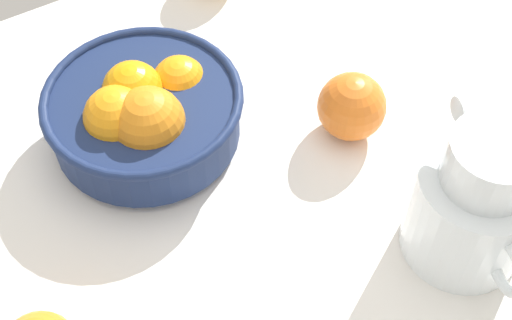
{
  "coord_description": "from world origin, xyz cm",
  "views": [
    {
      "loc": [
        -25.02,
        -39.43,
        71.2
      ],
      "look_at": [
        0.86,
        3.73,
        5.5
      ],
      "focal_mm": 51.72,
      "sensor_mm": 36.0,
      "label": 1
    }
  ],
  "objects": [
    {
      "name": "loose_orange_4",
      "position": [
        15.53,
        5.62,
        4.22
      ],
      "size": [
        8.44,
        8.44,
        8.44
      ],
      "primitive_type": "sphere",
      "color": "orange",
      "rests_on": "ground_plane"
    },
    {
      "name": "fruit_bowl",
      "position": [
        -6.72,
        16.99,
        4.99
      ],
      "size": [
        23.95,
        23.95,
        11.22
      ],
      "color": "navy",
      "rests_on": "ground_plane"
    },
    {
      "name": "ground_plane",
      "position": [
        0.0,
        0.0,
        -1.5
      ],
      "size": [
        131.54,
        94.74,
        3.0
      ],
      "primitive_type": "cube",
      "color": "white"
    },
    {
      "name": "juice_pitcher",
      "position": [
        16.51,
        -14.39,
        6.62
      ],
      "size": [
        13.3,
        17.66,
        18.15
      ],
      "color": "white",
      "rests_on": "ground_plane"
    }
  ]
}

